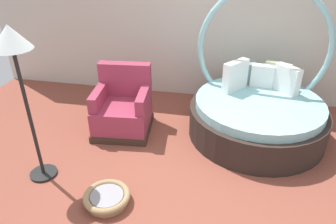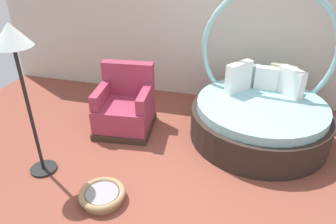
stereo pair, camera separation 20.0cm
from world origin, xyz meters
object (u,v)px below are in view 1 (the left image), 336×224
object	(u,v)px
floor_lamp	(14,54)
round_daybed	(258,108)
pet_basket	(107,198)
red_armchair	(123,109)

from	to	relation	value
floor_lamp	round_daybed	bearing A→B (deg)	30.43
round_daybed	pet_basket	size ratio (longest dim) A/B	4.02
round_daybed	red_armchair	bearing A→B (deg)	-171.18
round_daybed	floor_lamp	world-z (taller)	round_daybed
floor_lamp	pet_basket	bearing A→B (deg)	-17.33
round_daybed	red_armchair	xyz separation A→B (m)	(-1.91, -0.30, -0.06)
pet_basket	round_daybed	bearing A→B (deg)	47.86
red_armchair	pet_basket	xyz separation A→B (m)	(0.30, -1.49, -0.26)
round_daybed	pet_basket	world-z (taller)	round_daybed
round_daybed	floor_lamp	bearing A→B (deg)	-149.57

